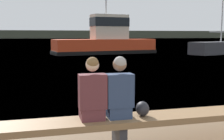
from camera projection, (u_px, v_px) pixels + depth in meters
name	position (u px, v px, depth m)	size (l,w,h in m)	color
water_surface	(44.00, 39.00, 121.70)	(240.00, 240.00, 0.00)	teal
far_shoreline	(43.00, 34.00, 149.55)	(600.00, 12.00, 4.14)	#424738
bench_main	(119.00, 123.00, 4.27)	(8.98, 0.55, 0.49)	brown
person_left	(92.00, 93.00, 4.12)	(0.40, 0.39, 0.94)	#56282D
person_right	(119.00, 91.00, 4.21)	(0.40, 0.39, 0.94)	navy
shopping_bag	(143.00, 109.00, 4.35)	(0.20, 0.24, 0.23)	#232328
tugboat_red	(106.00, 41.00, 26.42)	(10.11, 4.38, 5.83)	red
moored_sailboat	(223.00, 47.00, 26.46)	(8.08, 4.59, 9.66)	#333338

